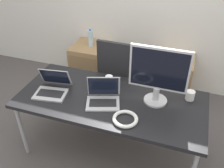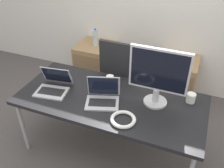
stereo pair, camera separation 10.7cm
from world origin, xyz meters
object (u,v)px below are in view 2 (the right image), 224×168
(coffee_cup_white, at_px, (191,98))
(cable_coil, at_px, (123,119))
(laptop_left, at_px, (53,86))
(laptop_right, at_px, (103,97))
(monitor, at_px, (158,76))
(coffee_cup_brown, at_px, (110,81))
(water_bottle, at_px, (95,38))
(office_chair, at_px, (123,85))
(cabinet_right, at_px, (175,80))
(cabinet_left, at_px, (96,64))

(coffee_cup_white, distance_m, cable_coil, 0.73)
(laptop_left, distance_m, coffee_cup_white, 1.40)
(laptop_right, relative_size, cable_coil, 1.62)
(monitor, bearing_deg, laptop_left, -169.51)
(coffee_cup_white, distance_m, coffee_cup_brown, 0.84)
(laptop_left, relative_size, coffee_cup_white, 3.74)
(water_bottle, height_order, cable_coil, water_bottle)
(coffee_cup_white, bearing_deg, office_chair, 152.70)
(coffee_cup_white, bearing_deg, coffee_cup_brown, -177.75)
(monitor, relative_size, coffee_cup_white, 6.11)
(laptop_left, distance_m, laptop_right, 0.55)
(laptop_left, bearing_deg, monitor, 10.49)
(laptop_right, relative_size, coffee_cup_brown, 3.15)
(cabinet_right, bearing_deg, cabinet_left, 180.00)
(laptop_left, distance_m, cable_coil, 0.85)
(cabinet_left, distance_m, coffee_cup_brown, 1.28)
(coffee_cup_white, height_order, cable_coil, coffee_cup_white)
(cabinet_right, height_order, cable_coil, cable_coil)
(cabinet_left, bearing_deg, office_chair, -40.45)
(laptop_right, xyz_separation_m, coffee_cup_white, (0.80, 0.31, -0.00))
(office_chair, xyz_separation_m, coffee_cup_white, (0.86, -0.44, 0.35))
(office_chair, bearing_deg, water_bottle, 139.43)
(cabinet_left, relative_size, laptop_left, 1.76)
(office_chair, height_order, monitor, monitor)
(coffee_cup_white, relative_size, cable_coil, 0.41)
(laptop_left, distance_m, coffee_cup_brown, 0.60)
(laptop_right, bearing_deg, coffee_cup_white, 21.42)
(cabinet_right, bearing_deg, laptop_left, -129.90)
(laptop_left, height_order, laptop_right, laptop_right)
(office_chair, height_order, cable_coil, office_chair)
(cabinet_right, height_order, monitor, monitor)
(cabinet_left, relative_size, coffee_cup_brown, 5.24)
(cabinet_right, height_order, laptop_left, laptop_left)
(coffee_cup_brown, bearing_deg, monitor, -11.63)
(cabinet_left, distance_m, cable_coil, 1.81)
(office_chair, bearing_deg, monitor, -47.22)
(cabinet_right, distance_m, laptop_left, 1.76)
(cabinet_left, height_order, coffee_cup_brown, coffee_cup_brown)
(cable_coil, bearing_deg, cabinet_left, 123.02)
(monitor, relative_size, cable_coil, 2.50)
(coffee_cup_white, xyz_separation_m, cable_coil, (-0.52, -0.50, -0.03))
(coffee_cup_white, bearing_deg, cabinet_left, 146.67)
(cabinet_left, bearing_deg, laptop_right, -62.19)
(cabinet_left, xyz_separation_m, monitor, (1.16, -1.12, 0.72))
(monitor, relative_size, coffee_cup_brown, 4.86)
(cabinet_right, relative_size, coffee_cup_white, 6.59)
(office_chair, relative_size, cable_coil, 4.69)
(office_chair, bearing_deg, cabinet_right, 41.73)
(laptop_left, bearing_deg, coffee_cup_brown, 30.13)
(water_bottle, xyz_separation_m, coffee_cup_white, (1.48, -0.98, 0.02))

